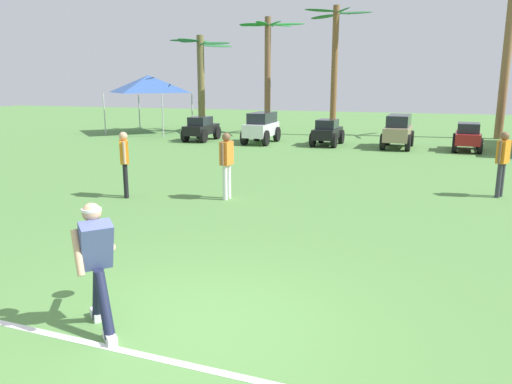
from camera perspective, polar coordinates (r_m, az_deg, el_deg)
ground_plane at (r=5.87m, az=-7.15°, el=-15.25°), size 80.00×80.00×0.00m
field_line_paint at (r=5.34m, az=-10.44°, el=-18.34°), size 21.51×1.13×0.01m
frisbee_thrower at (r=5.81m, az=-17.74°, el=-7.42°), size 0.75×0.92×1.43m
frisbee_in_flight at (r=6.60m, az=-17.40°, el=-6.60°), size 0.32×0.32×0.06m
teammate_near_sideline at (r=13.13m, az=26.36°, el=3.49°), size 0.34×0.47×1.56m
teammate_midfield at (r=11.57m, az=-3.38°, el=3.72°), size 0.23×0.50×1.56m
teammate_deep at (r=12.15m, az=-14.81°, el=3.75°), size 0.36×0.45×1.56m
parked_car_slot_a at (r=23.25m, az=-6.29°, el=7.25°), size 1.09×2.21×1.10m
parked_car_slot_b at (r=22.18m, az=0.63°, el=7.47°), size 1.16×2.41×1.34m
parked_car_slot_c at (r=21.68m, az=8.17°, el=6.81°), size 1.16×2.23×1.10m
parked_car_slot_d at (r=21.39m, az=15.94°, el=6.80°), size 1.25×2.44×1.34m
parked_car_slot_e at (r=21.41m, az=23.03°, el=5.86°), size 1.20×2.25×1.10m
palm_tree_far_left at (r=27.28m, az=-6.29°, el=13.27°), size 3.18×3.53×5.02m
palm_tree_left_of_centre at (r=26.17m, az=1.38°, el=14.68°), size 3.71×3.63×5.82m
palm_tree_right_of_centre at (r=25.50m, az=8.99°, el=14.80°), size 3.30×3.20×6.23m
palm_tree_far_right at (r=26.44m, az=26.79°, el=14.40°), size 3.20×3.21×7.40m
event_tent at (r=27.09m, az=-12.17°, el=11.99°), size 3.47×3.47×2.99m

